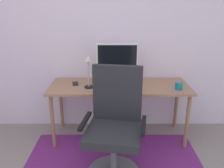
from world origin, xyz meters
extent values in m
cube|color=silver|center=(0.00, 2.20, 1.30)|extent=(6.00, 0.10, 2.60)
cube|color=#6D236E|center=(0.22, 1.15, 0.00)|extent=(1.92, 1.38, 0.01)
cube|color=#A17055|center=(0.30, 1.82, 0.69)|extent=(1.71, 0.62, 0.03)
cylinder|color=#9B6C4C|center=(-0.50, 1.57, 0.34)|extent=(0.04, 0.04, 0.68)
cylinder|color=#9B6C4C|center=(1.09, 1.57, 0.34)|extent=(0.04, 0.04, 0.68)
cylinder|color=#9B6C4C|center=(-0.50, 2.07, 0.34)|extent=(0.04, 0.04, 0.68)
cylinder|color=#9B6C4C|center=(1.09, 2.07, 0.34)|extent=(0.04, 0.04, 0.68)
cylinder|color=#B2B2B7|center=(0.27, 1.99, 0.71)|extent=(0.18, 0.18, 0.01)
cylinder|color=#B2B2B7|center=(0.27, 1.99, 0.78)|extent=(0.04, 0.04, 0.12)
cube|color=white|center=(0.27, 1.99, 1.02)|extent=(0.53, 0.04, 0.36)
cube|color=black|center=(0.27, 1.97, 1.02)|extent=(0.49, 0.00, 0.32)
cube|color=black|center=(0.24, 1.64, 0.72)|extent=(0.43, 0.13, 0.02)
ellipsoid|color=black|center=(0.52, 1.69, 0.72)|extent=(0.06, 0.10, 0.03)
cylinder|color=#15778B|center=(0.98, 1.67, 0.75)|extent=(0.09, 0.09, 0.09)
cube|color=black|center=(-0.26, 1.87, 0.71)|extent=(0.09, 0.15, 0.01)
cylinder|color=black|center=(-0.07, 1.74, 0.71)|extent=(0.11, 0.11, 0.01)
cylinder|color=beige|center=(-0.07, 1.74, 0.88)|extent=(0.02, 0.02, 0.31)
cone|color=beige|center=(-0.07, 1.74, 1.06)|extent=(0.09, 0.09, 0.06)
cylinder|color=slate|center=(0.22, 1.05, 0.25)|extent=(0.06, 0.06, 0.39)
cube|color=#232328|center=(0.22, 1.05, 0.48)|extent=(0.60, 0.60, 0.08)
cube|color=#232328|center=(0.26, 1.28, 0.81)|extent=(0.50, 0.14, 0.57)
cube|color=black|center=(-0.06, 1.10, 0.59)|extent=(0.10, 0.37, 0.03)
cube|color=black|center=(0.50, 1.00, 0.59)|extent=(0.10, 0.37, 0.03)
camera|label=1|loc=(0.20, -0.96, 1.65)|focal=38.25mm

